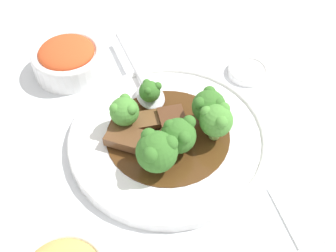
% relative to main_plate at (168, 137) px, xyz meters
% --- Properties ---
extents(ground_plane, '(4.00, 4.00, 0.00)m').
position_rel_main_plate_xyz_m(ground_plane, '(0.00, 0.00, -0.01)').
color(ground_plane, silver).
extents(main_plate, '(0.29, 0.29, 0.02)m').
position_rel_main_plate_xyz_m(main_plate, '(0.00, 0.00, 0.00)').
color(main_plate, white).
rests_on(main_plate, ground_plane).
extents(beef_strip_0, '(0.06, 0.04, 0.01)m').
position_rel_main_plate_xyz_m(beef_strip_0, '(0.02, -0.03, 0.01)').
color(beef_strip_0, brown).
rests_on(beef_strip_0, main_plate).
extents(beef_strip_1, '(0.05, 0.08, 0.02)m').
position_rel_main_plate_xyz_m(beef_strip_1, '(-0.01, -0.00, 0.02)').
color(beef_strip_1, '#56331E').
rests_on(beef_strip_1, main_plate).
extents(beef_strip_2, '(0.07, 0.07, 0.01)m').
position_rel_main_plate_xyz_m(beef_strip_2, '(0.06, -0.01, 0.02)').
color(beef_strip_2, brown).
rests_on(beef_strip_2, main_plate).
extents(beef_strip_3, '(0.05, 0.04, 0.01)m').
position_rel_main_plate_xyz_m(beef_strip_3, '(0.02, 0.02, 0.01)').
color(beef_strip_3, brown).
rests_on(beef_strip_3, main_plate).
extents(broccoli_floret_0, '(0.04, 0.04, 0.05)m').
position_rel_main_plate_xyz_m(broccoli_floret_0, '(0.05, -0.04, 0.04)').
color(broccoli_floret_0, '#8EB756').
rests_on(broccoli_floret_0, main_plate).
extents(broccoli_floret_1, '(0.06, 0.06, 0.06)m').
position_rel_main_plate_xyz_m(broccoli_floret_1, '(0.04, 0.04, 0.04)').
color(broccoli_floret_1, '#7FA84C').
rests_on(broccoli_floret_1, main_plate).
extents(broccoli_floret_2, '(0.05, 0.05, 0.05)m').
position_rel_main_plate_xyz_m(broccoli_floret_2, '(-0.00, 0.03, 0.04)').
color(broccoli_floret_2, '#7FA84C').
rests_on(broccoli_floret_2, main_plate).
extents(broccoli_floret_3, '(0.05, 0.05, 0.06)m').
position_rel_main_plate_xyz_m(broccoli_floret_3, '(-0.06, 0.01, 0.04)').
color(broccoli_floret_3, '#7FA84C').
rests_on(broccoli_floret_3, main_plate).
extents(broccoli_floret_4, '(0.03, 0.03, 0.04)m').
position_rel_main_plate_xyz_m(broccoli_floret_4, '(-0.00, -0.06, 0.04)').
color(broccoli_floret_4, '#8EB756').
rests_on(broccoli_floret_4, main_plate).
extents(broccoli_floret_5, '(0.05, 0.05, 0.06)m').
position_rel_main_plate_xyz_m(broccoli_floret_5, '(-0.06, 0.03, 0.04)').
color(broccoli_floret_5, '#7FA84C').
rests_on(broccoli_floret_5, main_plate).
extents(serving_spoon, '(0.05, 0.20, 0.01)m').
position_rel_main_plate_xyz_m(serving_spoon, '(-0.01, -0.09, 0.02)').
color(serving_spoon, silver).
rests_on(serving_spoon, main_plate).
extents(side_bowl_kimchi, '(0.12, 0.12, 0.05)m').
position_rel_main_plate_xyz_m(side_bowl_kimchi, '(0.08, -0.21, 0.02)').
color(side_bowl_kimchi, white).
rests_on(side_bowl_kimchi, ground_plane).
extents(sauce_dish, '(0.07, 0.07, 0.01)m').
position_rel_main_plate_xyz_m(sauce_dish, '(-0.19, -0.07, -0.00)').
color(sauce_dish, white).
rests_on(sauce_dish, ground_plane).
extents(paper_napkin, '(0.12, 0.11, 0.01)m').
position_rel_main_plate_xyz_m(paper_napkin, '(-0.13, 0.19, -0.01)').
color(paper_napkin, white).
rests_on(paper_napkin, ground_plane).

